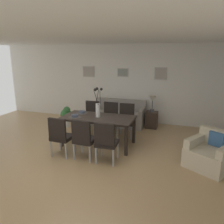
% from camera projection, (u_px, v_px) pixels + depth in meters
% --- Properties ---
extents(ground_plane, '(9.00, 9.00, 0.00)m').
position_uv_depth(ground_plane, '(80.00, 159.00, 4.95)').
color(ground_plane, tan).
extents(back_wall_panel, '(9.00, 0.10, 2.60)m').
position_uv_depth(back_wall_panel, '(121.00, 83.00, 7.61)').
color(back_wall_panel, silver).
rests_on(back_wall_panel, ground).
extents(ceiling_panel, '(9.00, 7.20, 0.08)m').
position_uv_depth(ceiling_panel, '(84.00, 36.00, 4.66)').
color(ceiling_panel, white).
extents(dining_table, '(1.80, 0.92, 0.74)m').
position_uv_depth(dining_table, '(98.00, 120.00, 5.58)').
color(dining_table, black).
rests_on(dining_table, ground).
extents(dining_chair_near_left, '(0.46, 0.46, 0.92)m').
position_uv_depth(dining_chair_near_left, '(60.00, 135.00, 4.98)').
color(dining_chair_near_left, black).
rests_on(dining_chair_near_left, ground).
extents(dining_chair_near_right, '(0.45, 0.45, 0.92)m').
position_uv_depth(dining_chair_near_right, '(91.00, 115.00, 6.57)').
color(dining_chair_near_right, black).
rests_on(dining_chair_near_right, ground).
extents(dining_chair_far_left, '(0.44, 0.44, 0.92)m').
position_uv_depth(dining_chair_far_left, '(84.00, 137.00, 4.83)').
color(dining_chair_far_left, black).
rests_on(dining_chair_far_left, ground).
extents(dining_chair_far_right, '(0.45, 0.45, 0.92)m').
position_uv_depth(dining_chair_far_right, '(110.00, 117.00, 6.42)').
color(dining_chair_far_right, black).
rests_on(dining_chair_far_right, ground).
extents(dining_chair_mid_left, '(0.46, 0.46, 0.92)m').
position_uv_depth(dining_chair_mid_left, '(106.00, 140.00, 4.65)').
color(dining_chair_mid_left, black).
rests_on(dining_chair_mid_left, ground).
extents(dining_chair_mid_right, '(0.47, 0.47, 0.92)m').
position_uv_depth(dining_chair_mid_right, '(126.00, 118.00, 6.24)').
color(dining_chair_mid_right, black).
rests_on(dining_chair_mid_right, ground).
extents(centerpiece_vase, '(0.21, 0.23, 0.73)m').
position_uv_depth(centerpiece_vase, '(98.00, 106.00, 5.49)').
color(centerpiece_vase, white).
rests_on(centerpiece_vase, dining_table).
extents(placemat_near_left, '(0.32, 0.32, 0.01)m').
position_uv_depth(placemat_near_left, '(75.00, 117.00, 5.54)').
color(placemat_near_left, '#4C4742').
rests_on(placemat_near_left, dining_table).
extents(bowl_near_left, '(0.17, 0.17, 0.07)m').
position_uv_depth(bowl_near_left, '(75.00, 116.00, 5.53)').
color(bowl_near_left, '#475166').
rests_on(bowl_near_left, dining_table).
extents(placemat_near_right, '(0.32, 0.32, 0.01)m').
position_uv_depth(placemat_near_right, '(82.00, 113.00, 5.92)').
color(placemat_near_right, '#4C4742').
rests_on(placemat_near_right, dining_table).
extents(bowl_near_right, '(0.17, 0.17, 0.07)m').
position_uv_depth(bowl_near_right, '(82.00, 112.00, 5.91)').
color(bowl_near_right, '#475166').
rests_on(bowl_near_right, dining_table).
extents(sofa, '(1.74, 0.84, 0.80)m').
position_uv_depth(sofa, '(118.00, 116.00, 7.34)').
color(sofa, gray).
rests_on(sofa, ground).
extents(side_table, '(0.36, 0.36, 0.52)m').
position_uv_depth(side_table, '(152.00, 120.00, 7.00)').
color(side_table, '#33261E').
rests_on(side_table, ground).
extents(table_lamp, '(0.22, 0.22, 0.51)m').
position_uv_depth(table_lamp, '(153.00, 100.00, 6.84)').
color(table_lamp, '#4C4C51').
rests_on(table_lamp, side_table).
extents(armchair, '(1.10, 1.10, 0.75)m').
position_uv_depth(armchair, '(211.00, 154.00, 4.55)').
color(armchair, beige).
rests_on(armchair, ground).
extents(framed_picture_left, '(0.43, 0.03, 0.37)m').
position_uv_depth(framed_picture_left, '(89.00, 72.00, 7.81)').
color(framed_picture_left, '#B2ADA3').
extents(framed_picture_center, '(0.38, 0.03, 0.29)m').
position_uv_depth(framed_picture_center, '(123.00, 73.00, 7.43)').
color(framed_picture_center, '#B2ADA3').
extents(framed_picture_right, '(0.39, 0.03, 0.39)m').
position_uv_depth(framed_picture_right, '(161.00, 73.00, 7.05)').
color(framed_picture_right, '#B2ADA3').
extents(potted_plant, '(0.36, 0.36, 0.67)m').
position_uv_depth(potted_plant, '(66.00, 115.00, 7.08)').
color(potted_plant, silver).
rests_on(potted_plant, ground).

